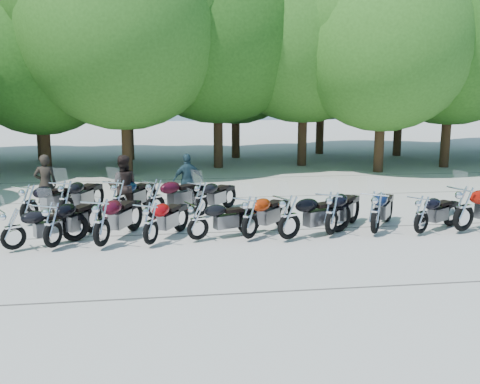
{
  "coord_description": "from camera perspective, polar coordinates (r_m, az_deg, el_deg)",
  "views": [
    {
      "loc": [
        -1.98,
        -13.14,
        4.03
      ],
      "look_at": [
        0.0,
        1.5,
        1.1
      ],
      "focal_mm": 42.0,
      "sensor_mm": 36.0,
      "label": 1
    }
  ],
  "objects": [
    {
      "name": "motorcycle_2",
      "position": [
        13.98,
        -13.93,
        -2.89
      ],
      "size": [
        1.66,
        2.58,
        1.4
      ],
      "primitive_type": null,
      "rotation": [
        0.0,
        0.0,
        2.74
      ],
      "color": "#3D0814",
      "rests_on": "ground"
    },
    {
      "name": "motorcycle_0",
      "position": [
        14.41,
        -22.09,
        -3.4
      ],
      "size": [
        2.16,
        1.62,
        1.2
      ],
      "primitive_type": null,
      "rotation": [
        0.0,
        0.0,
        2.09
      ],
      "color": "black",
      "rests_on": "ground"
    },
    {
      "name": "tree_10",
      "position": [
        30.8,
        -20.11,
        13.58
      ],
      "size": [
        7.78,
        7.78,
        9.55
      ],
      "color": "#3A2614",
      "rests_on": "ground"
    },
    {
      "name": "tree_13",
      "position": [
        31.88,
        8.36,
        14.71
      ],
      "size": [
        8.31,
        8.31,
        10.2
      ],
      "color": "#3A2614",
      "rests_on": "ground"
    },
    {
      "name": "rider_2",
      "position": [
        18.17,
        -5.32,
        1.17
      ],
      "size": [
        1.1,
        0.69,
        1.75
      ],
      "primitive_type": "imported",
      "rotation": [
        0.0,
        0.0,
        3.42
      ],
      "color": "#223E48",
      "rests_on": "ground"
    },
    {
      "name": "motorcycle_11",
      "position": [
        16.97,
        -20.69,
        -0.99
      ],
      "size": [
        1.85,
        2.32,
        1.31
      ],
      "primitive_type": null,
      "rotation": [
        0.0,
        0.0,
        2.56
      ],
      "color": "black",
      "rests_on": "ground"
    },
    {
      "name": "tree_3",
      "position": [
        24.54,
        -11.88,
        16.35
      ],
      "size": [
        8.7,
        8.7,
        10.67
      ],
      "color": "#3A2614",
      "rests_on": "ground"
    },
    {
      "name": "motorcycle_15",
      "position": [
        16.74,
        -4.0,
        -0.56
      ],
      "size": [
        1.89,
        2.13,
        1.24
      ],
      "primitive_type": null,
      "rotation": [
        0.0,
        0.0,
        2.47
      ],
      "color": "black",
      "rests_on": "ground"
    },
    {
      "name": "motorcycle_9",
      "position": [
        15.53,
        17.97,
        -2.08
      ],
      "size": [
        2.15,
        1.72,
        1.21
      ],
      "primitive_type": null,
      "rotation": [
        0.0,
        0.0,
        2.15
      ],
      "color": "black",
      "rests_on": "ground"
    },
    {
      "name": "rider_0",
      "position": [
        18.22,
        -19.14,
        0.77
      ],
      "size": [
        0.72,
        0.53,
        1.84
      ],
      "primitive_type": "imported",
      "rotation": [
        0.0,
        0.0,
        3.27
      ],
      "color": "black",
      "rests_on": "ground"
    },
    {
      "name": "motorcycle_8",
      "position": [
        15.16,
        13.63,
        -1.91
      ],
      "size": [
        1.9,
        2.38,
        1.34
      ],
      "primitive_type": null,
      "rotation": [
        0.0,
        0.0,
        2.57
      ],
      "color": "#0C1837",
      "rests_on": "ground"
    },
    {
      "name": "rider_1",
      "position": [
        17.26,
        -11.81,
        0.63
      ],
      "size": [
        0.91,
        0.71,
        1.86
      ],
      "primitive_type": "imported",
      "rotation": [
        0.0,
        0.0,
        3.15
      ],
      "color": "black",
      "rests_on": "ground"
    },
    {
      "name": "tree_11",
      "position": [
        29.65,
        -11.49,
        13.83
      ],
      "size": [
        7.56,
        7.56,
        9.28
      ],
      "color": "#3A2614",
      "rests_on": "ground"
    },
    {
      "name": "tree_14",
      "position": [
        31.91,
        16.17,
        14.02
      ],
      "size": [
        8.02,
        8.02,
        9.84
      ],
      "color": "#3A2614",
      "rests_on": "ground"
    },
    {
      "name": "tree_4",
      "position": [
        26.48,
        -2.32,
        16.86
      ],
      "size": [
        9.13,
        9.13,
        11.2
      ],
      "color": "#3A2614",
      "rests_on": "ground"
    },
    {
      "name": "tree_12",
      "position": [
        29.9,
        -0.45,
        14.47
      ],
      "size": [
        7.88,
        7.88,
        9.67
      ],
      "color": "#3A2614",
      "rests_on": "ground"
    },
    {
      "name": "motorcycle_5",
      "position": [
        14.27,
        1.01,
        -2.48
      ],
      "size": [
        2.08,
        2.17,
        1.3
      ],
      "primitive_type": null,
      "rotation": [
        0.0,
        0.0,
        2.4
      ],
      "color": "#992505",
      "rests_on": "ground"
    },
    {
      "name": "tree_6",
      "position": [
        25.85,
        14.44,
        14.83
      ],
      "size": [
        8.0,
        8.0,
        9.82
      ],
      "color": "#3A2614",
      "rests_on": "ground"
    },
    {
      "name": "tree_5",
      "position": [
        27.27,
        6.58,
        16.5
      ],
      "size": [
        9.04,
        9.04,
        11.1
      ],
      "color": "#3A2614",
      "rests_on": "ground"
    },
    {
      "name": "motorcycle_1",
      "position": [
        14.23,
        -18.53,
        -3.07
      ],
      "size": [
        1.68,
        2.41,
        1.32
      ],
      "primitive_type": null,
      "rotation": [
        0.0,
        0.0,
        2.68
      ],
      "color": "black",
      "rests_on": "ground"
    },
    {
      "name": "motorcycle_10",
      "position": [
        16.09,
        21.81,
        -1.45
      ],
      "size": [
        2.68,
        1.65,
        1.45
      ],
      "primitive_type": null,
      "rotation": [
        0.0,
        0.0,
        1.94
      ],
      "color": "#900E05",
      "rests_on": "ground"
    },
    {
      "name": "motorcycle_13",
      "position": [
        16.85,
        -12.25,
        -0.55
      ],
      "size": [
        1.8,
        2.41,
        1.34
      ],
      "primitive_type": null,
      "rotation": [
        0.0,
        0.0,
        2.62
      ],
      "color": "#0D213D",
      "rests_on": "ground"
    },
    {
      "name": "motorcycle_7",
      "position": [
        14.8,
        9.29,
        -2.01
      ],
      "size": [
        2.04,
        2.35,
        1.36
      ],
      "primitive_type": null,
      "rotation": [
        0.0,
        0.0,
        2.49
      ],
      "color": "black",
      "rests_on": "ground"
    },
    {
      "name": "ground",
      "position": [
        13.89,
        0.84,
        -5.65
      ],
      "size": [
        90.0,
        90.0,
        0.0
      ],
      "primitive_type": "plane",
      "color": "#A8A298",
      "rests_on": "ground"
    },
    {
      "name": "motorcycle_3",
      "position": [
        13.95,
        -9.08,
        -3.05
      ],
      "size": [
        1.67,
        2.27,
        1.25
      ],
      "primitive_type": null,
      "rotation": [
        0.0,
        0.0,
        2.63
      ],
      "color": "#990509",
      "rests_on": "ground"
    },
    {
      "name": "tree_2",
      "position": [
        26.54,
        -19.72,
        13.35
      ],
      "size": [
        7.31,
        7.31,
        8.97
      ],
      "color": "#3A2614",
      "rests_on": "ground"
    },
    {
      "name": "motorcycle_12",
      "position": [
        17.08,
        -17.28,
        -0.63
      ],
      "size": [
        1.61,
        2.48,
        1.35
      ],
      "primitive_type": null,
      "rotation": [
        0.0,
        0.0,
        2.73
      ],
      "color": "black",
      "rests_on": "ground"
    },
    {
      "name": "motorcycle_4",
      "position": [
        14.22,
        -4.31,
        -2.81
      ],
      "size": [
        2.17,
        1.38,
        1.18
      ],
      "primitive_type": null,
      "rotation": [
        0.0,
        0.0,
        1.96
      ],
      "color": "black",
      "rests_on": "ground"
    },
    {
      "name": "motorcycle_14",
      "position": [
        16.52,
        -8.63,
        -0.56
      ],
      "size": [
        2.36,
        2.16,
        1.39
      ],
      "primitive_type": null,
      "rotation": [
        0.0,
        0.0,
        2.27
      ],
      "color": "#320613",
      "rests_on": "ground"
    },
    {
      "name": "motorcycle_6",
      "position": [
        14.24,
        5.03,
        -2.44
      ],
      "size": [
        2.48,
        1.71,
        1.36
      ],
      "primitive_type": null,
      "rotation": [
        0.0,
        0.0,
        2.03
      ],
      "color": "black",
      "rests_on": "ground"
    },
    {
      "name": "tree_7",
      "position": [
        28.29,
        20.86,
        15.3
      ],
      "size": [
        8.79,
        8.79,
        10.79
      ],
      "color": "#3A2614",
      "rests_on": "ground"
    }
  ]
}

